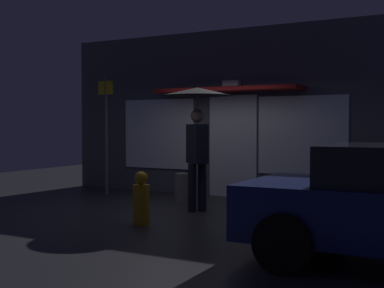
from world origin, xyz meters
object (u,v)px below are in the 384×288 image
Objects in this scene: street_sign_post at (106,128)px; fire_hydrant at (141,200)px; sidewalk_bollard_2 at (182,188)px; sidewalk_bollard at (275,191)px; person_with_umbrella at (197,115)px.

street_sign_post reaches higher than fire_hydrant.
street_sign_post is 2.49m from sidewalk_bollard_2.
sidewalk_bollard_2 is at bearing 104.01° from fire_hydrant.
street_sign_post reaches higher than sidewalk_bollard.
street_sign_post reaches higher than person_with_umbrella.
sidewalk_bollard is at bearing 1.22° from street_sign_post.
sidewalk_bollard_2 is 2.39m from fire_hydrant.
person_with_umbrella is 2.06m from fire_hydrant.
person_with_umbrella is at bearing -21.11° from street_sign_post.
sidewalk_bollard_2 is (-0.75, 0.78, -1.45)m from person_with_umbrella.
person_with_umbrella is 2.16m from sidewalk_bollard.
person_with_umbrella is 3.13m from street_sign_post.
sidewalk_bollard is 1.84m from sidewalk_bollard_2.
street_sign_post is at bearing 16.24° from person_with_umbrella.
street_sign_post is 4.47× the size of sidewalk_bollard.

